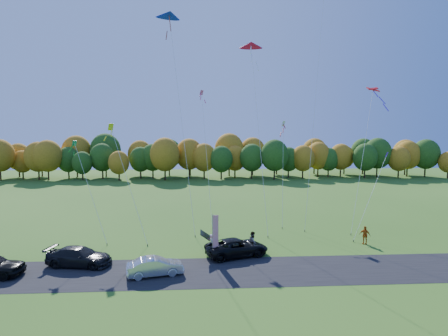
{
  "coord_description": "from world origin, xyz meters",
  "views": [
    {
      "loc": [
        -2.08,
        -29.63,
        10.22
      ],
      "look_at": [
        0.0,
        6.0,
        7.0
      ],
      "focal_mm": 28.0,
      "sensor_mm": 36.0,
      "label": 1
    }
  ],
  "objects": [
    {
      "name": "person_east",
      "position": [
        13.21,
        2.04,
        0.86
      ],
      "size": [
        1.05,
        0.97,
        1.73
      ],
      "primitive_type": "imported",
      "rotation": [
        0.0,
        0.0,
        -0.7
      ],
      "color": "#BB5311",
      "rests_on": "ground"
    },
    {
      "name": "kite_parafoil_orange",
      "position": [
        11.55,
        12.36,
        16.47
      ],
      "size": [
        7.73,
        12.16,
        33.42
      ],
      "color": "#4C3F33",
      "rests_on": "ground"
    },
    {
      "name": "dark_truck_a",
      "position": [
        -11.98,
        -2.1,
        0.74
      ],
      "size": [
        5.4,
        2.92,
        1.49
      ],
      "primitive_type": "imported",
      "rotation": [
        0.0,
        0.0,
        1.4
      ],
      "color": "black",
      "rests_on": "ground"
    },
    {
      "name": "person_tailgate_b",
      "position": [
        2.22,
        0.25,
        0.93
      ],
      "size": [
        0.89,
        1.04,
        1.87
      ],
      "primitive_type": "imported",
      "rotation": [
        0.0,
        0.0,
        1.35
      ],
      "color": "gray",
      "rests_on": "ground"
    },
    {
      "name": "silver_sedan",
      "position": [
        -5.7,
        -4.42,
        0.68
      ],
      "size": [
        4.33,
        2.36,
        1.36
      ],
      "primitive_type": "imported",
      "rotation": [
        0.0,
        0.0,
        1.81
      ],
      "color": "silver",
      "rests_on": "ground"
    },
    {
      "name": "feather_flag",
      "position": [
        -1.2,
        -1.6,
        2.39
      ],
      "size": [
        0.52,
        0.09,
        3.92
      ],
      "color": "#999999",
      "rests_on": "ground"
    },
    {
      "name": "kite_diamond_blue_low",
      "position": [
        15.14,
        4.98,
        4.2
      ],
      "size": [
        5.91,
        5.0,
        8.78
      ],
      "color": "#4C3F33",
      "rests_on": "ground"
    },
    {
      "name": "kite_diamond_white",
      "position": [
        7.33,
        11.2,
        6.12
      ],
      "size": [
        2.04,
        6.97,
        12.54
      ],
      "color": "#4C3F33",
      "rests_on": "ground"
    },
    {
      "name": "ground",
      "position": [
        0.0,
        0.0,
        0.0
      ],
      "size": [
        160.0,
        160.0,
        0.0
      ],
      "primitive_type": "plane",
      "color": "#305E18"
    },
    {
      "name": "asphalt_strip",
      "position": [
        0.0,
        -4.0,
        0.01
      ],
      "size": [
        90.0,
        6.0,
        0.01
      ],
      "primitive_type": "cube",
      "color": "black",
      "rests_on": "ground"
    },
    {
      "name": "kite_parafoil_rainbow",
      "position": [
        15.84,
        8.61,
        8.11
      ],
      "size": [
        6.98,
        7.76,
        16.53
      ],
      "color": "#4C3F33",
      "rests_on": "ground"
    },
    {
      "name": "kite_delta_red",
      "position": [
        3.97,
        9.31,
        12.05
      ],
      "size": [
        2.86,
        9.57,
        22.72
      ],
      "color": "#4C3F33",
      "rests_on": "ground"
    },
    {
      "name": "kite_delta_blue",
      "position": [
        -4.65,
        10.12,
        12.99
      ],
      "size": [
        4.8,
        10.66,
        26.71
      ],
      "color": "#4C3F33",
      "rests_on": "ground"
    },
    {
      "name": "black_suv",
      "position": [
        0.72,
        -0.55,
        0.75
      ],
      "size": [
        5.92,
        4.01,
        1.51
      ],
      "primitive_type": "imported",
      "rotation": [
        0.0,
        0.0,
        1.88
      ],
      "color": "black",
      "rests_on": "ground"
    },
    {
      "name": "tree_line",
      "position": [
        0.0,
        55.0,
        0.0
      ],
      "size": [
        116.0,
        12.0,
        10.0
      ],
      "primitive_type": null,
      "color": "#1E4711",
      "rests_on": "ground"
    },
    {
      "name": "person_tailgate_a",
      "position": [
        -1.39,
        -0.39,
        0.95
      ],
      "size": [
        0.47,
        0.7,
        1.89
      ],
      "primitive_type": "imported",
      "rotation": [
        0.0,
        0.0,
        1.6
      ],
      "color": "silver",
      "rests_on": "ground"
    },
    {
      "name": "kite_diamond_yellow",
      "position": [
        -9.69,
        5.58,
        5.73
      ],
      "size": [
        5.26,
        6.59,
        11.97
      ],
      "color": "#4C3F33",
      "rests_on": "ground"
    },
    {
      "name": "kite_diamond_pink",
      "position": [
        -1.74,
        11.79,
        8.06
      ],
      "size": [
        1.7,
        7.68,
        16.38
      ],
      "color": "#4C3F33",
      "rests_on": "ground"
    },
    {
      "name": "kite_diamond_green",
      "position": [
        -13.19,
        4.81,
        4.89
      ],
      "size": [
        4.41,
        4.02,
        10.1
      ],
      "color": "#4C3F33",
      "rests_on": "ground"
    }
  ]
}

